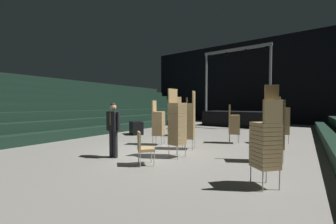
{
  "coord_description": "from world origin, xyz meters",
  "views": [
    {
      "loc": [
        4.38,
        -5.69,
        1.69
      ],
      "look_at": [
        -0.27,
        0.99,
        1.4
      ],
      "focal_mm": 21.11,
      "sensor_mm": 36.0,
      "label": 1
    }
  ],
  "objects_px": {
    "chair_stack_rear_right": "(177,123)",
    "stage_riser": "(239,117)",
    "chair_stack_mid_right": "(274,123)",
    "chair_stack_rear_left": "(234,124)",
    "chair_stack_front_right": "(189,113)",
    "chair_stack_mid_left": "(176,116)",
    "loose_chair_near_man": "(143,146)",
    "chair_stack_front_left": "(282,120)",
    "chair_stack_mid_centre": "(189,120)",
    "man_with_tie": "(113,126)",
    "chair_stack_rear_centre": "(158,123)",
    "equipment_road_case": "(136,128)",
    "chair_stack_aisle_left": "(266,144)"
  },
  "relations": [
    {
      "from": "man_with_tie",
      "to": "chair_stack_rear_left",
      "type": "height_order",
      "value": "man_with_tie"
    },
    {
      "from": "chair_stack_aisle_left",
      "to": "chair_stack_rear_right",
      "type": "bearing_deg",
      "value": 113.49
    },
    {
      "from": "chair_stack_front_left",
      "to": "chair_stack_mid_right",
      "type": "distance_m",
      "value": 3.38
    },
    {
      "from": "chair_stack_rear_right",
      "to": "chair_stack_rear_centre",
      "type": "bearing_deg",
      "value": -117.06
    },
    {
      "from": "chair_stack_rear_right",
      "to": "chair_stack_aisle_left",
      "type": "height_order",
      "value": "chair_stack_rear_right"
    },
    {
      "from": "equipment_road_case",
      "to": "chair_stack_mid_left",
      "type": "bearing_deg",
      "value": 23.22
    },
    {
      "from": "chair_stack_mid_left",
      "to": "chair_stack_aisle_left",
      "type": "bearing_deg",
      "value": -124.62
    },
    {
      "from": "chair_stack_front_right",
      "to": "chair_stack_rear_centre",
      "type": "height_order",
      "value": "chair_stack_front_right"
    },
    {
      "from": "stage_riser",
      "to": "chair_stack_mid_right",
      "type": "bearing_deg",
      "value": -69.53
    },
    {
      "from": "chair_stack_mid_centre",
      "to": "loose_chair_near_man",
      "type": "distance_m",
      "value": 2.58
    },
    {
      "from": "man_with_tie",
      "to": "equipment_road_case",
      "type": "bearing_deg",
      "value": -53.82
    },
    {
      "from": "chair_stack_rear_right",
      "to": "chair_stack_mid_left",
      "type": "bearing_deg",
      "value": -138.58
    },
    {
      "from": "chair_stack_front_left",
      "to": "chair_stack_rear_centre",
      "type": "distance_m",
      "value": 5.41
    },
    {
      "from": "chair_stack_rear_right",
      "to": "chair_stack_front_right",
      "type": "bearing_deg",
      "value": -145.86
    },
    {
      "from": "stage_riser",
      "to": "loose_chair_near_man",
      "type": "bearing_deg",
      "value": -86.81
    },
    {
      "from": "chair_stack_rear_right",
      "to": "loose_chair_near_man",
      "type": "xyz_separation_m",
      "value": [
        -0.31,
        -1.28,
        -0.58
      ]
    },
    {
      "from": "chair_stack_rear_right",
      "to": "stage_riser",
      "type": "bearing_deg",
      "value": -166.33
    },
    {
      "from": "chair_stack_front_right",
      "to": "chair_stack_mid_right",
      "type": "relative_size",
      "value": 0.96
    },
    {
      "from": "chair_stack_mid_right",
      "to": "chair_stack_rear_left",
      "type": "height_order",
      "value": "chair_stack_mid_right"
    },
    {
      "from": "chair_stack_rear_right",
      "to": "chair_stack_rear_centre",
      "type": "height_order",
      "value": "chair_stack_rear_right"
    },
    {
      "from": "man_with_tie",
      "to": "chair_stack_mid_left",
      "type": "relative_size",
      "value": 0.82
    },
    {
      "from": "stage_riser",
      "to": "man_with_tie",
      "type": "xyz_separation_m",
      "value": [
        -0.67,
        -12.11,
        0.3
      ]
    },
    {
      "from": "chair_stack_front_right",
      "to": "chair_stack_rear_centre",
      "type": "distance_m",
      "value": 5.83
    },
    {
      "from": "chair_stack_rear_right",
      "to": "chair_stack_aisle_left",
      "type": "distance_m",
      "value": 2.93
    },
    {
      "from": "chair_stack_front_right",
      "to": "chair_stack_rear_centre",
      "type": "relative_size",
      "value": 1.18
    },
    {
      "from": "chair_stack_rear_left",
      "to": "loose_chair_near_man",
      "type": "xyz_separation_m",
      "value": [
        -1.12,
        -4.71,
        -0.33
      ]
    },
    {
      "from": "chair_stack_mid_right",
      "to": "chair_stack_aisle_left",
      "type": "distance_m",
      "value": 2.17
    },
    {
      "from": "loose_chair_near_man",
      "to": "chair_stack_front_right",
      "type": "bearing_deg",
      "value": 149.95
    },
    {
      "from": "stage_riser",
      "to": "chair_stack_front_right",
      "type": "height_order",
      "value": "stage_riser"
    },
    {
      "from": "chair_stack_front_right",
      "to": "chair_stack_aisle_left",
      "type": "xyz_separation_m",
      "value": [
        6.03,
        -7.81,
        -0.21
      ]
    },
    {
      "from": "chair_stack_rear_right",
      "to": "chair_stack_mid_right",
      "type": "bearing_deg",
      "value": 122.38
    },
    {
      "from": "chair_stack_mid_centre",
      "to": "chair_stack_rear_centre",
      "type": "distance_m",
      "value": 1.47
    },
    {
      "from": "man_with_tie",
      "to": "chair_stack_front_left",
      "type": "xyz_separation_m",
      "value": [
        4.22,
        5.77,
        0.03
      ]
    },
    {
      "from": "stage_riser",
      "to": "chair_stack_front_left",
      "type": "height_order",
      "value": "stage_riser"
    },
    {
      "from": "chair_stack_mid_centre",
      "to": "man_with_tie",
      "type": "bearing_deg",
      "value": 132.6
    },
    {
      "from": "chair_stack_front_left",
      "to": "chair_stack_front_right",
      "type": "distance_m",
      "value": 6.27
    },
    {
      "from": "chair_stack_front_left",
      "to": "chair_stack_rear_left",
      "type": "distance_m",
      "value": 2.08
    },
    {
      "from": "man_with_tie",
      "to": "loose_chair_near_man",
      "type": "distance_m",
      "value": 1.43
    },
    {
      "from": "equipment_road_case",
      "to": "chair_stack_front_left",
      "type": "bearing_deg",
      "value": 13.26
    },
    {
      "from": "stage_riser",
      "to": "chair_stack_front_left",
      "type": "relative_size",
      "value": 2.91
    },
    {
      "from": "chair_stack_mid_left",
      "to": "loose_chair_near_man",
      "type": "height_order",
      "value": "chair_stack_mid_left"
    },
    {
      "from": "chair_stack_rear_right",
      "to": "equipment_road_case",
      "type": "bearing_deg",
      "value": -113.43
    },
    {
      "from": "man_with_tie",
      "to": "chair_stack_front_left",
      "type": "bearing_deg",
      "value": -125.69
    },
    {
      "from": "chair_stack_mid_centre",
      "to": "equipment_road_case",
      "type": "height_order",
      "value": "chair_stack_mid_centre"
    },
    {
      "from": "chair_stack_mid_left",
      "to": "equipment_road_case",
      "type": "xyz_separation_m",
      "value": [
        -2.14,
        -0.92,
        -0.71
      ]
    },
    {
      "from": "chair_stack_rear_centre",
      "to": "loose_chair_near_man",
      "type": "bearing_deg",
      "value": 11.76
    },
    {
      "from": "man_with_tie",
      "to": "chair_stack_front_left",
      "type": "height_order",
      "value": "chair_stack_front_left"
    },
    {
      "from": "man_with_tie",
      "to": "chair_stack_mid_centre",
      "type": "height_order",
      "value": "chair_stack_mid_centre"
    },
    {
      "from": "man_with_tie",
      "to": "loose_chair_near_man",
      "type": "bearing_deg",
      "value": 178.09
    },
    {
      "from": "chair_stack_aisle_left",
      "to": "equipment_road_case",
      "type": "xyz_separation_m",
      "value": [
        -7.33,
        3.84,
        -0.54
      ]
    }
  ]
}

